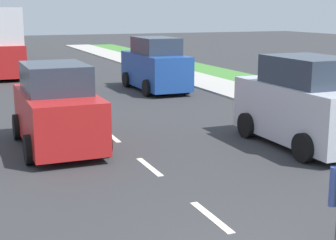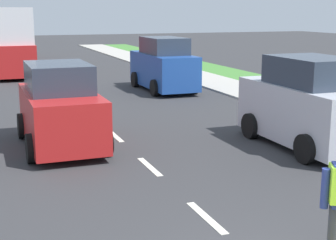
{
  "view_description": "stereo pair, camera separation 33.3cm",
  "coord_description": "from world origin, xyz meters",
  "px_view_note": "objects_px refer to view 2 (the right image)",
  "views": [
    {
      "loc": [
        -3.68,
        -4.38,
        3.38
      ],
      "look_at": [
        0.32,
        5.39,
        1.1
      ],
      "focal_mm": 54.23,
      "sensor_mm": 36.0,
      "label": 1
    },
    {
      "loc": [
        -3.37,
        -4.5,
        3.38
      ],
      "look_at": [
        0.32,
        5.39,
        1.1
      ],
      "focal_mm": 54.23,
      "sensor_mm": 36.0,
      "label": 2
    }
  ],
  "objects_px": {
    "delivery_truck": "(13,46)",
    "car_oncoming_third": "(5,44)",
    "car_oncoming_lead": "(60,108)",
    "car_parked_curbside": "(309,105)",
    "car_parked_far": "(163,66)"
  },
  "relations": [
    {
      "from": "car_oncoming_lead",
      "to": "car_parked_far",
      "type": "relative_size",
      "value": 0.89
    },
    {
      "from": "car_parked_far",
      "to": "car_parked_curbside",
      "type": "distance_m",
      "value": 10.01
    },
    {
      "from": "car_oncoming_third",
      "to": "car_parked_curbside",
      "type": "distance_m",
      "value": 29.33
    },
    {
      "from": "car_oncoming_lead",
      "to": "car_parked_curbside",
      "type": "xyz_separation_m",
      "value": [
        5.83,
        -2.21,
        0.08
      ]
    },
    {
      "from": "car_oncoming_lead",
      "to": "car_parked_far",
      "type": "distance_m",
      "value": 9.6
    },
    {
      "from": "car_parked_far",
      "to": "car_oncoming_third",
      "type": "distance_m",
      "value": 19.54
    },
    {
      "from": "car_oncoming_third",
      "to": "car_parked_curbside",
      "type": "xyz_separation_m",
      "value": [
        5.76,
        -28.76,
        0.04
      ]
    },
    {
      "from": "car_parked_far",
      "to": "car_parked_curbside",
      "type": "relative_size",
      "value": 1.09
    },
    {
      "from": "car_parked_curbside",
      "to": "car_parked_far",
      "type": "bearing_deg",
      "value": 91.35
    },
    {
      "from": "car_oncoming_lead",
      "to": "car_parked_curbside",
      "type": "bearing_deg",
      "value": -20.79
    },
    {
      "from": "delivery_truck",
      "to": "car_oncoming_third",
      "type": "distance_m",
      "value": 11.95
    },
    {
      "from": "car_oncoming_lead",
      "to": "car_parked_curbside",
      "type": "height_order",
      "value": "car_parked_curbside"
    },
    {
      "from": "car_parked_far",
      "to": "car_oncoming_third",
      "type": "bearing_deg",
      "value": 106.41
    },
    {
      "from": "car_oncoming_third",
      "to": "delivery_truck",
      "type": "bearing_deg",
      "value": -90.95
    },
    {
      "from": "car_parked_curbside",
      "to": "car_oncoming_lead",
      "type": "bearing_deg",
      "value": 159.21
    }
  ]
}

